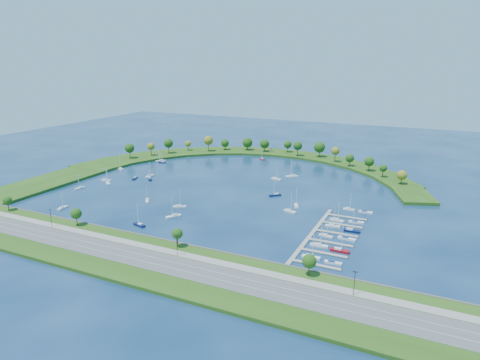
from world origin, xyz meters
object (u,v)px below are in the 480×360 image
at_px(docked_boat_11, 365,212).
at_px(moored_boat_3, 108,183).
at_px(docked_boat_9, 356,222).
at_px(moored_boat_14, 174,216).
at_px(harbor_tower, 271,149).
at_px(moored_boat_1, 262,159).
at_px(docked_boat_3, 340,250).
at_px(moored_boat_7, 275,195).
at_px(moored_boat_16, 139,224).
at_px(moored_boat_5, 150,178).
at_px(moored_boat_9, 121,169).
at_px(moored_boat_18, 292,176).
at_px(moored_boat_6, 296,205).
at_px(docked_boat_8, 337,220).
at_px(moored_boat_2, 161,160).
at_px(docked_boat_5, 347,238).
at_px(docked_boat_1, 333,262).
at_px(docked_boat_2, 319,245).
at_px(moored_boat_13, 150,176).
at_px(moored_boat_0, 162,162).
at_px(docked_boat_6, 333,226).
at_px(moored_boat_8, 106,180).
at_px(moored_boat_11, 80,188).
at_px(moored_boat_15, 276,179).
at_px(docked_boat_7, 351,230).
at_px(docked_boat_4, 326,235).
at_px(docked_boat_10, 349,209).
at_px(moored_boat_17, 135,178).
at_px(moored_boat_4, 62,207).
at_px(moored_boat_12, 180,206).
at_px(docked_boat_0, 311,256).
at_px(moored_boat_10, 290,211).

bearing_deg(docked_boat_11, moored_boat_3, -175.65).
bearing_deg(docked_boat_9, moored_boat_14, -166.75).
xyz_separation_m(harbor_tower, moored_boat_1, (2.34, -27.28, -3.45)).
bearing_deg(docked_boat_3, moored_boat_7, 131.27).
bearing_deg(moored_boat_16, moored_boat_5, -41.63).
height_order(harbor_tower, moored_boat_9, moored_boat_9).
bearing_deg(moored_boat_18, moored_boat_6, 75.71).
relative_size(docked_boat_8, docked_boat_9, 1.38).
bearing_deg(moored_boat_2, docked_boat_9, 111.05).
relative_size(moored_boat_3, moored_boat_6, 1.03).
relative_size(moored_boat_1, moored_boat_3, 0.90).
xyz_separation_m(docked_boat_5, docked_boat_8, (-10.44, 23.68, 0.22)).
relative_size(docked_boat_1, docked_boat_2, 0.62).
height_order(moored_boat_13, docked_boat_3, docked_boat_3).
height_order(moored_boat_0, docked_boat_6, docked_boat_6).
bearing_deg(moored_boat_0, moored_boat_5, 107.97).
height_order(moored_boat_8, moored_boat_18, moored_boat_18).
bearing_deg(moored_boat_18, moored_boat_11, 1.46).
bearing_deg(moored_boat_18, docked_boat_2, 79.40).
xyz_separation_m(moored_boat_7, moored_boat_15, (-13.61, 37.96, -0.01)).
bearing_deg(docked_boat_7, docked_boat_3, -92.07).
bearing_deg(moored_boat_6, moored_boat_16, 113.02).
bearing_deg(docked_boat_4, docked_boat_1, -61.42).
distance_m(moored_boat_8, docked_boat_11, 190.10).
bearing_deg(docked_boat_7, docked_boat_10, 101.34).
distance_m(moored_boat_16, moored_boat_17, 99.27).
bearing_deg(moored_boat_13, moored_boat_0, 30.28).
bearing_deg(harbor_tower, moored_boat_4, -105.82).
xyz_separation_m(moored_boat_0, moored_boat_17, (12.13, -52.71, 0.03)).
bearing_deg(moored_boat_13, moored_boat_12, -123.21).
bearing_deg(docked_boat_1, docked_boat_5, 87.23).
bearing_deg(harbor_tower, moored_boat_14, -86.12).
relative_size(docked_boat_0, docked_boat_11, 1.51).
relative_size(moored_boat_18, docked_boat_1, 1.77).
xyz_separation_m(moored_boat_18, docked_boat_3, (63.83, -117.98, -0.01)).
distance_m(moored_boat_7, docked_boat_1, 100.62).
xyz_separation_m(moored_boat_14, docked_boat_4, (87.26, 10.14, -0.08)).
relative_size(moored_boat_2, docked_boat_2, 1.00).
bearing_deg(moored_boat_10, moored_boat_17, -170.54).
relative_size(moored_boat_0, moored_boat_7, 0.78).
height_order(moored_boat_13, docked_boat_7, docked_boat_7).
distance_m(moored_boat_6, docked_boat_1, 77.56).
height_order(moored_boat_10, moored_boat_16, moored_boat_16).
distance_m(moored_boat_6, docked_boat_7, 47.12).
xyz_separation_m(moored_boat_9, moored_boat_17, (29.39, -18.13, -0.02)).
height_order(moored_boat_4, docked_boat_2, docked_boat_2).
bearing_deg(docked_boat_4, moored_boat_8, 177.93).
bearing_deg(moored_boat_14, moored_boat_0, -109.06).
distance_m(moored_boat_0, docked_boat_7, 203.20).
distance_m(moored_boat_12, docked_boat_4, 93.96).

